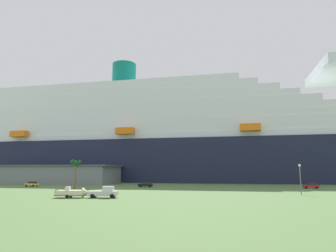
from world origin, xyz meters
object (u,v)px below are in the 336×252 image
at_px(parked_car_red_hatchback, 311,186).
at_px(street_lamp, 300,174).
at_px(cruise_ship, 184,142).
at_px(parked_car_yellow_taxi, 32,184).
at_px(pickup_truck, 104,192).
at_px(small_boat_on_trailer, 74,193).
at_px(parked_car_black_coupe, 146,185).
at_px(palm_tree, 76,166).

bearing_deg(parked_car_red_hatchback, street_lamp, -106.79).
height_order(cruise_ship, parked_car_yellow_taxi, cruise_ship).
distance_m(street_lamp, parked_car_yellow_taxi, 81.67).
xyz_separation_m(parked_car_red_hatchback, parked_car_yellow_taxi, (-87.49, -9.04, -0.00)).
relative_size(pickup_truck, small_boat_on_trailer, 0.82).
relative_size(street_lamp, parked_car_black_coupe, 1.37).
xyz_separation_m(pickup_truck, palm_tree, (-22.02, 26.64, 5.65)).
relative_size(street_lamp, parked_car_red_hatchback, 1.53).
bearing_deg(cruise_ship, pickup_truck, -90.48).
height_order(street_lamp, parked_car_yellow_taxi, street_lamp).
height_order(palm_tree, parked_car_yellow_taxi, palm_tree).
relative_size(small_boat_on_trailer, parked_car_black_coupe, 1.49).
height_order(small_boat_on_trailer, parked_car_black_coupe, small_boat_on_trailer).
height_order(pickup_truck, parked_car_red_hatchback, pickup_truck).
distance_m(palm_tree, street_lamp, 61.59).
bearing_deg(parked_car_black_coupe, parked_car_red_hatchback, 5.24).
xyz_separation_m(cruise_ship, palm_tree, (-22.73, -57.85, -12.15)).
xyz_separation_m(street_lamp, parked_car_yellow_taxi, (-80.14, 15.32, -3.60)).
height_order(small_boat_on_trailer, parked_car_red_hatchback, small_boat_on_trailer).
distance_m(palm_tree, parked_car_black_coupe, 22.21).
distance_m(cruise_ship, small_boat_on_trailer, 87.83).
distance_m(cruise_ship, parked_car_red_hatchback, 65.01).
height_order(parked_car_black_coupe, parked_car_yellow_taxi, same).
height_order(cruise_ship, street_lamp, cruise_ship).
height_order(cruise_ship, small_boat_on_trailer, cruise_ship).
distance_m(small_boat_on_trailer, parked_car_yellow_taxi, 49.11).
distance_m(street_lamp, parked_car_red_hatchback, 25.70).
bearing_deg(cruise_ship, palm_tree, -111.45).
bearing_deg(parked_car_black_coupe, cruise_ship, 85.13).
height_order(street_lamp, parked_car_red_hatchback, street_lamp).
height_order(pickup_truck, parked_car_yellow_taxi, pickup_truck).
relative_size(small_boat_on_trailer, palm_tree, 0.85).
distance_m(parked_car_black_coupe, parked_car_yellow_taxi, 38.27).
bearing_deg(parked_car_yellow_taxi, small_boat_on_trailer, -43.58).
bearing_deg(pickup_truck, parked_car_black_coupe, 95.12).
xyz_separation_m(pickup_truck, parked_car_yellow_taxi, (-41.33, 32.60, -0.21)).
bearing_deg(palm_tree, small_boat_on_trailer, -59.77).
height_order(small_boat_on_trailer, palm_tree, palm_tree).
relative_size(pickup_truck, parked_car_black_coupe, 1.22).
height_order(small_boat_on_trailer, parked_car_yellow_taxi, small_boat_on_trailer).
distance_m(street_lamp, parked_car_black_coupe, 46.71).
distance_m(small_boat_on_trailer, street_lamp, 48.39).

